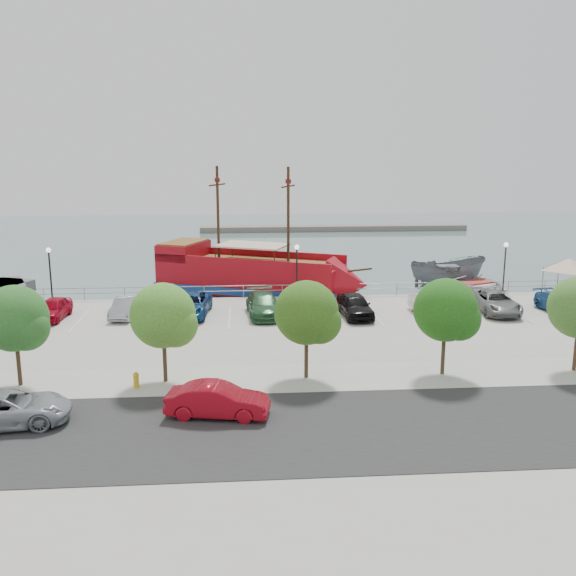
{
  "coord_description": "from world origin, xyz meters",
  "views": [
    {
      "loc": [
        -4.24,
        -40.39,
        11.39
      ],
      "look_at": [
        -1.0,
        2.0,
        2.0
      ],
      "focal_mm": 40.0,
      "sensor_mm": 36.0,
      "label": 1
    }
  ],
  "objects": [
    {
      "name": "lamp_post_right",
      "position": [
        16.0,
        6.5,
        2.94
      ],
      "size": [
        0.36,
        0.36,
        4.28
      ],
      "color": "black",
      "rests_on": "land_slab"
    },
    {
      "name": "lamp_post_left",
      "position": [
        -18.0,
        6.5,
        2.94
      ],
      "size": [
        0.36,
        0.36,
        4.28
      ],
      "color": "black",
      "rests_on": "land_slab"
    },
    {
      "name": "land_slab",
      "position": [
        0.0,
        -21.0,
        -0.6
      ],
      "size": [
        100.0,
        58.0,
        1.2
      ],
      "primitive_type": "cube",
      "color": "#A6A190",
      "rests_on": "ground"
    },
    {
      "name": "parked_car_h",
      "position": [
        18.09,
        1.61,
        0.67
      ],
      "size": [
        2.35,
        4.79,
        1.34
      ],
      "primitive_type": "imported",
      "rotation": [
        0.0,
        0.0,
        0.11
      ],
      "color": "navy",
      "rests_on": "land_slab"
    },
    {
      "name": "dock_west",
      "position": [
        -13.72,
        9.2,
        -0.82
      ],
      "size": [
        6.42,
        3.16,
        0.35
      ],
      "primitive_type": "cube",
      "rotation": [
        0.0,
        0.0,
        -0.24
      ],
      "color": "gray",
      "rests_on": "ground"
    },
    {
      "name": "parked_car_d",
      "position": [
        -2.66,
        2.38,
        0.76
      ],
      "size": [
        2.54,
        5.41,
        1.53
      ],
      "primitive_type": "imported",
      "rotation": [
        0.0,
        0.0,
        0.08
      ],
      "color": "#2C5E35",
      "rests_on": "land_slab"
    },
    {
      "name": "dock_east",
      "position": [
        15.15,
        9.2,
        -0.78
      ],
      "size": [
        7.88,
        4.77,
        0.43
      ],
      "primitive_type": "cube",
      "rotation": [
        0.0,
        0.0,
        0.37
      ],
      "color": "slate",
      "rests_on": "ground"
    },
    {
      "name": "tree_d",
      "position": [
        -0.85,
        -10.07,
        3.3
      ],
      "size": [
        3.3,
        3.2,
        5.0
      ],
      "color": "#473321",
      "rests_on": "sidewalk"
    },
    {
      "name": "far_shore",
      "position": [
        10.0,
        55.0,
        -0.6
      ],
      "size": [
        40.0,
        3.0,
        0.8
      ],
      "primitive_type": "cube",
      "color": "#696459",
      "rests_on": "ground"
    },
    {
      "name": "street_van",
      "position": [
        -14.08,
        -14.6,
        0.73
      ],
      "size": [
        5.53,
        3.03,
        1.47
      ],
      "primitive_type": "imported",
      "rotation": [
        0.0,
        0.0,
        1.69
      ],
      "color": "#959AA3",
      "rests_on": "street"
    },
    {
      "name": "patrol_boat",
      "position": [
        13.87,
        13.34,
        0.35
      ],
      "size": [
        7.22,
        3.44,
        2.69
      ],
      "primitive_type": "imported",
      "rotation": [
        0.0,
        0.0,
        1.69
      ],
      "color": "slate",
      "rests_on": "ground"
    },
    {
      "name": "parked_car_c",
      "position": [
        -7.72,
        2.75,
        0.77
      ],
      "size": [
        3.04,
        5.73,
        1.53
      ],
      "primitive_type": "imported",
      "rotation": [
        0.0,
        0.0,
        -0.09
      ],
      "color": "navy",
      "rests_on": "land_slab"
    },
    {
      "name": "sidewalk",
      "position": [
        0.0,
        -10.0,
        0.01
      ],
      "size": [
        100.0,
        4.0,
        0.05
      ],
      "primitive_type": "cube",
      "color": "#B1AC9E",
      "rests_on": "land_slab"
    },
    {
      "name": "parked_car_g",
      "position": [
        13.62,
        1.99,
        0.74
      ],
      "size": [
        2.74,
        5.44,
        1.48
      ],
      "primitive_type": "imported",
      "rotation": [
        0.0,
        0.0,
        -0.06
      ],
      "color": "slate",
      "rests_on": "land_slab"
    },
    {
      "name": "speedboat",
      "position": [
        15.39,
        11.25,
        -0.21
      ],
      "size": [
        7.96,
        9.11,
        1.57
      ],
      "primitive_type": "imported",
      "rotation": [
        0.0,
        0.0,
        0.4
      ],
      "color": "silver",
      "rests_on": "ground"
    },
    {
      "name": "pirate_ship",
      "position": [
        -2.19,
        11.37,
        0.9
      ],
      "size": [
        18.09,
        11.62,
        11.34
      ],
      "rotation": [
        0.0,
        0.0,
        -0.42
      ],
      "color": "#9E0A15",
      "rests_on": "ground"
    },
    {
      "name": "lamp_post_mid",
      "position": [
        0.0,
        6.5,
        2.94
      ],
      "size": [
        0.36,
        0.36,
        4.28
      ],
      "color": "black",
      "rests_on": "land_slab"
    },
    {
      "name": "parked_car_e",
      "position": [
        3.55,
        1.61,
        0.79
      ],
      "size": [
        2.25,
        4.79,
        1.59
      ],
      "primitive_type": "imported",
      "rotation": [
        0.0,
        0.0,
        0.08
      ],
      "color": "black",
      "rests_on": "land_slab"
    },
    {
      "name": "tree_e",
      "position": [
        6.15,
        -10.07,
        3.3
      ],
      "size": [
        3.3,
        3.2,
        5.0
      ],
      "color": "#473321",
      "rests_on": "sidewalk"
    },
    {
      "name": "tree_c",
      "position": [
        -7.85,
        -10.07,
        3.3
      ],
      "size": [
        3.3,
        3.2,
        5.0
      ],
      "color": "#473321",
      "rests_on": "sidewalk"
    },
    {
      "name": "parked_car_f",
      "position": [
        8.61,
        1.6,
        0.7
      ],
      "size": [
        1.72,
        4.35,
        1.41
      ],
      "primitive_type": "imported",
      "rotation": [
        0.0,
        0.0,
        0.05
      ],
      "color": "silver",
      "rests_on": "land_slab"
    },
    {
      "name": "street",
      "position": [
        0.0,
        -16.0,
        0.01
      ],
      "size": [
        100.0,
        8.0,
        0.04
      ],
      "primitive_type": "cube",
      "color": "#252525",
      "rests_on": "land_slab"
    },
    {
      "name": "ground",
      "position": [
        0.0,
        0.0,
        -1.0
      ],
      "size": [
        160.0,
        160.0,
        0.0
      ],
      "primitive_type": "plane",
      "color": "#506966"
    },
    {
      "name": "seawall_railing",
      "position": [
        0.0,
        7.8,
        0.53
      ],
      "size": [
        50.0,
        0.06,
        1.0
      ],
      "color": "gray",
      "rests_on": "land_slab"
    },
    {
      "name": "tree_b",
      "position": [
        -14.85,
        -10.07,
        3.3
      ],
      "size": [
        3.3,
        3.2,
        5.0
      ],
      "color": "#473321",
      "rests_on": "sidewalk"
    },
    {
      "name": "canopy_tent",
      "position": [
        20.66,
        5.68,
        3.11
      ],
      "size": [
        4.56,
        4.56,
        3.58
      ],
      "rotation": [
        0.0,
        0.0,
        -0.06
      ],
      "color": "slate",
      "rests_on": "land_slab"
    },
    {
      "name": "parked_car_b",
      "position": [
        -12.05,
        2.78,
        0.68
      ],
      "size": [
        1.86,
        4.24,
        1.36
      ],
      "primitive_type": "imported",
      "rotation": [
        0.0,
        0.0,
        -0.11
      ],
      "color": "#999DA7",
      "rests_on": "land_slab"
    },
    {
      "name": "fire_hydrant",
      "position": [
        -9.31,
        -10.8,
        0.45
      ],
      "size": [
        0.29,
        0.29,
        0.82
      ],
      "rotation": [
        0.0,
        0.0,
        -0.0
      ],
      "color": "gold",
      "rests_on": "sidewalk"
    },
    {
      "name": "parked_car_a",
      "position": [
        -16.86,
        2.58,
        0.71
      ],
      "size": [
        1.97,
        4.3,
        1.43
      ],
      "primitive_type": "imported",
      "rotation": [
        0.0,
        0.0,
        -0.07
      ],
      "color": "#A30217",
      "rests_on": "land_slab"
    },
    {
      "name": "street_sedan",
      "position": [
        -5.29,
        -14.39,
        0.73
      ],
      "size": [
        4.62,
        2.28,
        1.46
      ],
      "primitive_type": "imported",
      "rotation": [
        0.0,
        0.0,
        1.4
      ],
      "color": "#A10B19",
      "rests_on": "street"
    },
    {
      "name": "dock_mid",
      "position": [
        6.84,
        9.2,
        -0.8
      ],
      "size": [
        7.09,
        3.38,
        0.39
      ],
      "primitive_type": "cube",
      "rotation": [
        0.0,
        0.0,
        0.22
      ],
      "color": "slate",
      "rests_on": "ground"
    }
  ]
}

